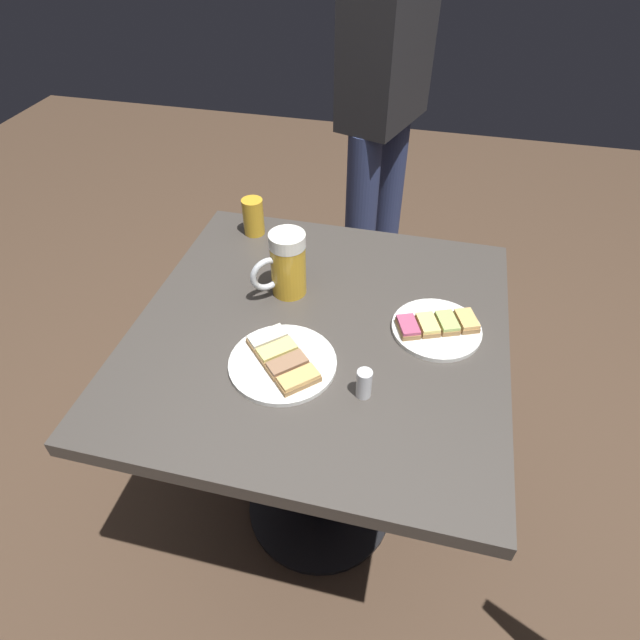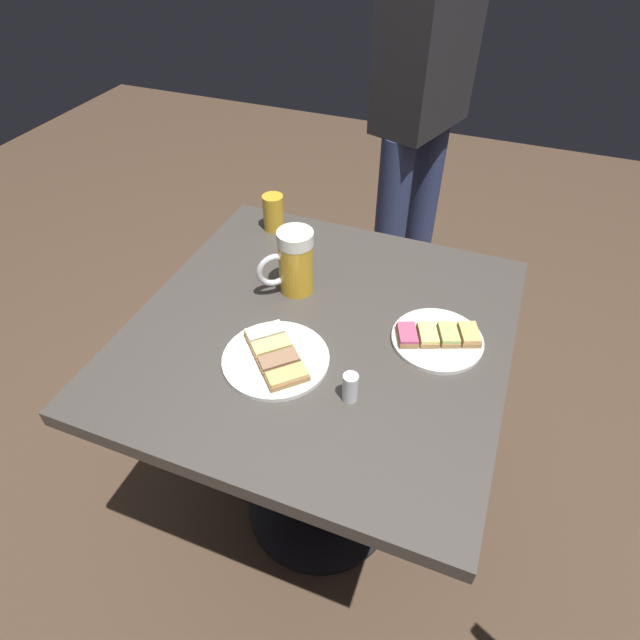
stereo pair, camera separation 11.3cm
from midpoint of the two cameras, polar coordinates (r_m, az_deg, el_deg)
ground_plane at (r=1.75m, az=1.96°, el=-19.32°), size 6.00×6.00×0.00m
cafe_table at (r=1.25m, az=2.60°, el=-5.90°), size 0.81×0.80×0.76m
plate_near at (r=1.07m, az=-1.78°, el=-4.18°), size 0.22×0.22×0.03m
plate_far at (r=1.15m, az=15.35°, el=-2.02°), size 0.19×0.19×0.03m
beer_mug at (r=1.20m, az=-0.10°, el=6.14°), size 0.11×0.11×0.16m
beer_glass_small at (r=1.43m, az=-2.76°, el=11.40°), size 0.06×0.06×0.10m
salt_shaker at (r=0.99m, az=6.57°, el=-7.40°), size 0.03×0.03×0.06m
patron_standing at (r=1.82m, az=12.67°, el=21.26°), size 0.36×0.27×1.58m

